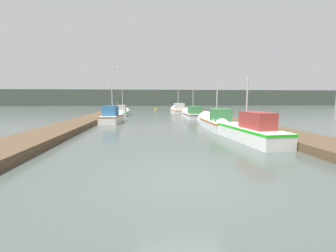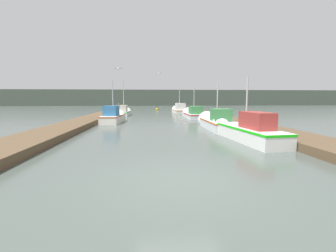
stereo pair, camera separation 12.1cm
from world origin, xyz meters
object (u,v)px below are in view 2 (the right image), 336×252
Objects in this scene: fishing_boat_5 at (179,110)px; mooring_piling_1 at (117,109)px; fishing_boat_1 at (215,122)px; fishing_boat_0 at (244,130)px; seagull_1 at (159,73)px; fishing_boat_3 at (193,114)px; mooring_piling_0 at (119,108)px; channel_buoy at (157,109)px; seagull_lead at (118,69)px; fishing_boat_2 at (114,117)px; fishing_boat_4 at (124,112)px.

mooring_piling_1 is (-9.00, -1.54, 0.17)m from fishing_boat_5.
fishing_boat_0 is at bearing -87.43° from fishing_boat_1.
fishing_boat_5 is 10.21m from seagull_1.
mooring_piling_0 is at bearing 133.99° from fishing_boat_3.
fishing_boat_3 is at bearing -90.26° from fishing_boat_5.
channel_buoy is at bearing -68.06° from seagull_1.
seagull_lead is (2.27, -15.55, 3.61)m from mooring_piling_1.
seagull_lead is at bearing -133.09° from fishing_boat_3.
fishing_boat_2 is at bearing -102.29° from channel_buoy.
seagull_1 is (-3.45, -8.54, 4.40)m from fishing_boat_5.
fishing_boat_0 is at bearing -39.84° from seagull_lead.
channel_buoy is (5.99, 7.97, -0.56)m from mooring_piling_0.
fishing_boat_0 is at bearing 128.32° from seagull_1.
fishing_boat_0 is 1.35× the size of fishing_boat_2.
fishing_boat_3 is 5.85m from seagull_1.
channel_buoy is (-3.02, 7.91, -0.29)m from fishing_boat_5.
mooring_piling_1 is at bearing 138.86° from fishing_boat_3.
fishing_boat_5 reaches higher than mooring_piling_1.
seagull_lead is at bearing -113.35° from fishing_boat_5.
fishing_boat_1 is at bearing 86.61° from fishing_boat_0.
channel_buoy is (-3.29, 17.31, -0.25)m from fishing_boat_3.
mooring_piling_0 is 1.37× the size of channel_buoy.
seagull_1 is (5.56, -8.48, 4.14)m from mooring_piling_0.
fishing_boat_3 is 9.25× the size of seagull_1.
fishing_boat_5 is 4.31× the size of mooring_piling_1.
fishing_boat_2 is 8.66m from fishing_boat_4.
seagull_1 is at bearing -91.49° from channel_buoy.
fishing_boat_1 is 26.17m from channel_buoy.
fishing_boat_4 is 1.01× the size of fishing_boat_5.
fishing_boat_0 is at bearing -83.81° from channel_buoy.
fishing_boat_3 is 13.17m from mooring_piling_0.
fishing_boat_4 is 9.58× the size of seagull_1.
fishing_boat_2 is at bearing -121.43° from fishing_boat_5.
fishing_boat_5 is 9.45× the size of seagull_lead.
fishing_boat_0 reaches higher than mooring_piling_0.
fishing_boat_4 is 9.56× the size of seagull_lead.
seagull_1 is at bearing -113.87° from fishing_boat_5.
fishing_boat_5 reaches higher than fishing_boat_3.
channel_buoy is at bearing 82.21° from fishing_boat_2.
seagull_1 reaches higher than fishing_boat_0.
channel_buoy is at bearing 79.79° from seagull_lead.
seagull_1 reaches higher than fishing_boat_2.
seagull_lead is (2.29, -17.03, 3.52)m from mooring_piling_0.
mooring_piling_0 reaches higher than mooring_piling_1.
fishing_boat_1 is at bearing -91.36° from fishing_boat_5.
fishing_boat_5 reaches higher than fishing_boat_0.
fishing_boat_2 is 8.08× the size of seagull_lead.
fishing_boat_1 reaches higher than mooring_piling_0.
seagull_1 reaches higher than mooring_piling_1.
channel_buoy is at bearing 57.70° from mooring_piling_1.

